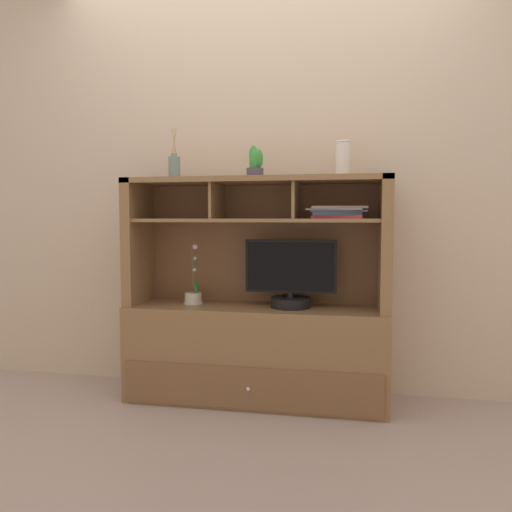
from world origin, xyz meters
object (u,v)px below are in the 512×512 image
(potted_orchid, at_px, (193,295))
(magazine_stack_left, at_px, (337,213))
(potted_succulent, at_px, (255,164))
(ceramic_vase, at_px, (343,159))
(tv_monitor, at_px, (291,279))
(diffuser_bottle, at_px, (174,167))
(media_console, at_px, (256,329))

(potted_orchid, xyz_separation_m, magazine_stack_left, (0.84, -0.07, 0.49))
(potted_orchid, height_order, potted_succulent, potted_succulent)
(potted_orchid, relative_size, magazine_stack_left, 1.08)
(ceramic_vase, bearing_deg, tv_monitor, -179.26)
(magazine_stack_left, distance_m, diffuser_bottle, 0.98)
(potted_orchid, relative_size, diffuser_bottle, 1.21)
(magazine_stack_left, height_order, ceramic_vase, ceramic_vase)
(potted_orchid, bearing_deg, potted_succulent, -6.11)
(potted_orchid, bearing_deg, ceramic_vase, -0.93)
(media_console, xyz_separation_m, ceramic_vase, (0.48, -0.00, 0.97))
(media_console, distance_m, ceramic_vase, 1.08)
(tv_monitor, relative_size, potted_succulent, 2.84)
(magazine_stack_left, bearing_deg, potted_orchid, 175.11)
(media_console, xyz_separation_m, magazine_stack_left, (0.46, -0.06, 0.67))
(ceramic_vase, bearing_deg, magazine_stack_left, -113.83)
(media_console, bearing_deg, diffuser_bottle, -179.37)
(magazine_stack_left, relative_size, diffuser_bottle, 1.12)
(media_console, relative_size, ceramic_vase, 7.71)
(media_console, xyz_separation_m, tv_monitor, (0.20, -0.01, 0.30))
(diffuser_bottle, bearing_deg, tv_monitor, -0.28)
(ceramic_vase, bearing_deg, diffuser_bottle, -179.98)
(magazine_stack_left, bearing_deg, tv_monitor, 168.19)
(tv_monitor, bearing_deg, magazine_stack_left, -11.81)
(potted_succulent, bearing_deg, magazine_stack_left, -3.88)
(tv_monitor, height_order, potted_orchid, tv_monitor)
(media_console, distance_m, potted_orchid, 0.42)
(magazine_stack_left, distance_m, ceramic_vase, 0.30)
(potted_orchid, height_order, diffuser_bottle, diffuser_bottle)
(tv_monitor, distance_m, potted_succulent, 0.68)
(media_console, xyz_separation_m, potted_orchid, (-0.38, 0.01, 0.19))
(media_console, relative_size, tv_monitor, 2.88)
(media_console, relative_size, potted_succulent, 8.19)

